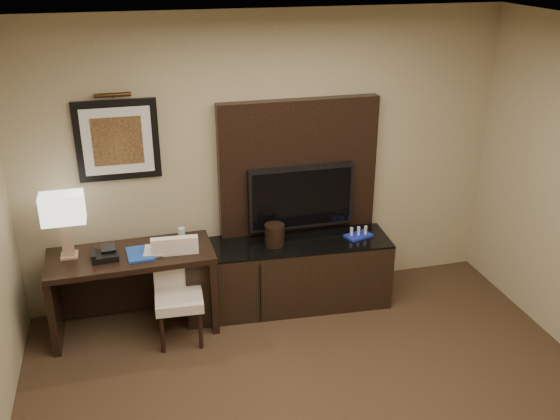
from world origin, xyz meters
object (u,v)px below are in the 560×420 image
object	(u,v)px
desk	(134,291)
water_bottle	(182,238)
table_lamp	(65,225)
desk_chair	(179,298)
desk_phone	(105,253)
credenza	(287,274)
tv	(301,197)
ice_bucket	(275,235)
minibar_tray	(358,232)

from	to	relation	value
desk	water_bottle	world-z (taller)	water_bottle
desk	table_lamp	distance (m)	0.84
desk_chair	desk_phone	bearing A→B (deg)	160.32
desk	credenza	size ratio (longest dim) A/B	0.74
table_lamp	desk_phone	world-z (taller)	table_lamp
tv	ice_bucket	distance (m)	0.45
tv	ice_bucket	size ratio (longest dim) A/B	4.96
desk	minibar_tray	bearing A→B (deg)	-1.25
credenza	minibar_tray	world-z (taller)	minibar_tray
desk_chair	minibar_tray	bearing A→B (deg)	12.69
desk_chair	ice_bucket	size ratio (longest dim) A/B	4.13
tv	table_lamp	size ratio (longest dim) A/B	1.69
tv	desk_phone	distance (m)	1.83
tv	credenza	bearing A→B (deg)	-133.32
desk	desk_phone	distance (m)	0.48
table_lamp	ice_bucket	xyz separation A→B (m)	(1.79, -0.04, -0.29)
water_bottle	ice_bucket	xyz separation A→B (m)	(0.84, 0.03, -0.09)
credenza	tv	world-z (taller)	tv
water_bottle	minibar_tray	world-z (taller)	water_bottle
tv	water_bottle	distance (m)	1.18
table_lamp	water_bottle	world-z (taller)	table_lamp
desk_chair	table_lamp	distance (m)	1.13
desk	desk_phone	world-z (taller)	desk_phone
table_lamp	ice_bucket	world-z (taller)	table_lamp
tv	ice_bucket	xyz separation A→B (m)	(-0.30, -0.20, -0.26)
desk	minibar_tray	xyz separation A→B (m)	(2.09, 0.01, 0.33)
credenza	ice_bucket	bearing A→B (deg)	-171.57
desk_chair	credenza	bearing A→B (deg)	20.67
ice_bucket	tv	bearing A→B (deg)	33.43
water_bottle	minibar_tray	distance (m)	1.65
desk	table_lamp	world-z (taller)	table_lamp
desk	table_lamp	bearing A→B (deg)	169.88
credenza	water_bottle	bearing A→B (deg)	-174.17
tv	desk_chair	world-z (taller)	tv
desk_chair	table_lamp	bearing A→B (deg)	160.84
desk_chair	ice_bucket	distance (m)	1.03
desk_phone	table_lamp	bearing A→B (deg)	155.49
desk_phone	desk	bearing A→B (deg)	7.51
ice_bucket	water_bottle	bearing A→B (deg)	-178.14
desk	water_bottle	xyz separation A→B (m)	(0.45, 0.01, 0.47)
desk_phone	water_bottle	distance (m)	0.66
desk	table_lamp	size ratio (longest dim) A/B	2.38
desk_chair	table_lamp	xyz separation A→B (m)	(-0.86, 0.36, 0.63)
desk_chair	minibar_tray	world-z (taller)	desk_chair
desk_chair	ice_bucket	bearing A→B (deg)	22.27
water_bottle	ice_bucket	size ratio (longest dim) A/B	0.90
minibar_tray	water_bottle	bearing A→B (deg)	179.90
credenza	desk_phone	xyz separation A→B (m)	(-1.62, -0.09, 0.48)
table_lamp	minibar_tray	world-z (taller)	table_lamp
credenza	water_bottle	distance (m)	1.09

